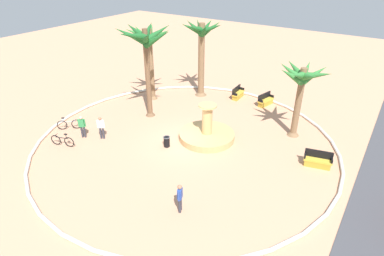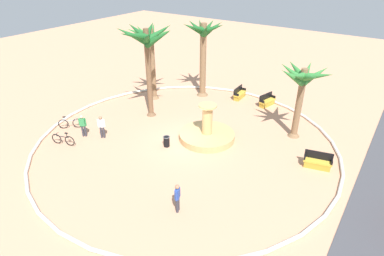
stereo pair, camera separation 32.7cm
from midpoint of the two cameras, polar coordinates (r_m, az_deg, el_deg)
name	(u,v)px [view 2 (the right image)]	position (r m, az deg, el deg)	size (l,w,h in m)	color
ground_plane	(186,142)	(21.73, -0.72, -2.48)	(80.00, 80.00, 0.00)	tan
plaza_curb	(186,141)	(21.68, -0.72, -2.25)	(19.84, 19.84, 0.20)	silver
fountain	(207,134)	(21.95, 3.09, -1.12)	(3.77, 3.77, 2.55)	tan
palm_tree_near_fountain	(151,43)	(26.95, -6.90, 14.75)	(3.79, 3.75, 6.24)	brown
palm_tree_by_curb	(203,42)	(27.55, 2.35, 14.97)	(3.63, 3.62, 6.51)	brown
palm_tree_mid_plaza	(146,44)	(23.62, -7.72, 14.46)	(4.45, 4.36, 6.91)	brown
palm_tree_far_side	(302,83)	(21.95, 19.35, 7.58)	(3.60, 3.60, 5.13)	brown
bench_east	(239,94)	(28.52, 8.72, 5.89)	(1.62, 0.58, 1.00)	gold
bench_west	(267,102)	(27.53, 13.46, 4.56)	(1.67, 0.88, 1.00)	gold
bench_north	(317,163)	(20.52, 21.75, -5.72)	(0.87, 1.67, 1.00)	gold
trash_bin	(167,141)	(21.12, -4.08, -2.33)	(0.46, 0.46, 0.73)	black
bicycle_red_frame	(70,123)	(24.81, -20.38, 0.80)	(1.21, 1.31, 0.94)	black
bicycle_by_lamppost	(63,139)	(22.83, -21.46, -1.90)	(0.65, 1.65, 0.94)	black
person_cyclist_helmet	(102,126)	(22.58, -15.33, 0.36)	(0.35, 0.46, 1.64)	#33333D
person_cyclist_photo	(83,125)	(23.14, -18.37, 0.56)	(0.35, 0.46, 1.61)	#33333D
person_pedestrian_stroll	(178,197)	(15.86, -1.98, -12.05)	(0.50, 0.31, 1.61)	#33333D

